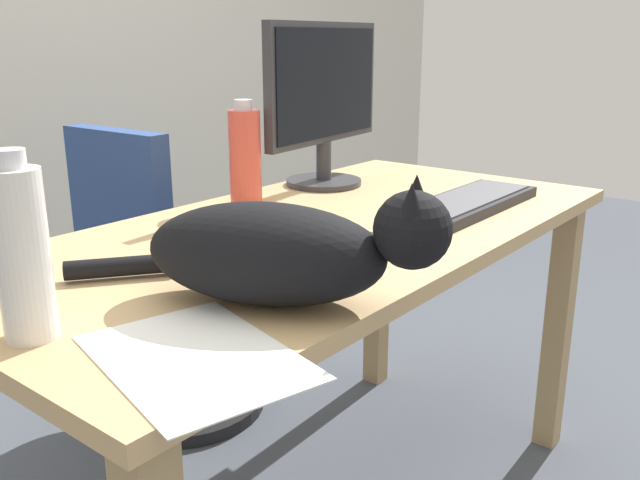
{
  "coord_description": "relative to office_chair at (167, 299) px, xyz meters",
  "views": [
    {
      "loc": [
        -1.07,
        -0.86,
        1.12
      ],
      "look_at": [
        -0.23,
        -0.19,
        0.8
      ],
      "focal_mm": 38.34,
      "sensor_mm": 36.0,
      "label": 1
    }
  ],
  "objects": [
    {
      "name": "monitor",
      "position": [
        0.22,
        -0.41,
        0.59
      ],
      "size": [
        0.48,
        0.2,
        0.41
      ],
      "color": "#333338",
      "rests_on": "desk"
    },
    {
      "name": "keyboard",
      "position": [
        0.23,
        -0.83,
        0.37
      ],
      "size": [
        0.44,
        0.15,
        0.03
      ],
      "color": "#232328",
      "rests_on": "desk"
    },
    {
      "name": "desk",
      "position": [
        -0.11,
        -0.66,
        0.26
      ],
      "size": [
        1.47,
        0.71,
        0.74
      ],
      "color": "tan",
      "rests_on": "ground_plane"
    },
    {
      "name": "water_bottle",
      "position": [
        -0.77,
        -0.71,
        0.48
      ],
      "size": [
        0.07,
        0.07,
        0.25
      ],
      "color": "silver",
      "rests_on": "desk"
    },
    {
      "name": "office_chair",
      "position": [
        0.0,
        0.0,
        0.0
      ],
      "size": [
        0.48,
        0.48,
        0.89
      ],
      "color": "black",
      "rests_on": "ground_plane"
    },
    {
      "name": "cat",
      "position": [
        -0.47,
        -0.88,
        0.44
      ],
      "size": [
        0.31,
        0.57,
        0.2
      ],
      "color": "black",
      "rests_on": "desk"
    },
    {
      "name": "paper_sheet",
      "position": [
        -0.68,
        -0.92,
        0.36
      ],
      "size": [
        0.28,
        0.34,
        0.0
      ],
      "primitive_type": "cube",
      "rotation": [
        0.0,
        0.0,
        -0.26
      ],
      "color": "white",
      "rests_on": "desk"
    },
    {
      "name": "spray_bottle",
      "position": [
        -0.06,
        -0.4,
        0.47
      ],
      "size": [
        0.07,
        0.07,
        0.24
      ],
      "color": "#D84C3D",
      "rests_on": "desk"
    },
    {
      "name": "computer_mouse",
      "position": [
        -0.2,
        -0.84,
        0.38
      ],
      "size": [
        0.11,
        0.06,
        0.04
      ],
      "primitive_type": "ellipsoid",
      "color": "#232328",
      "rests_on": "desk"
    }
  ]
}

